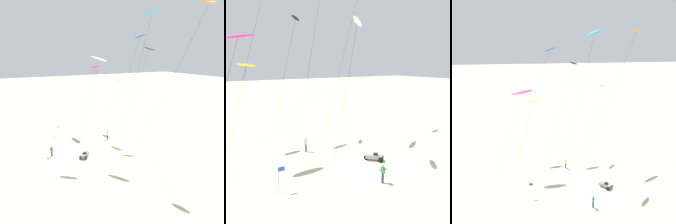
{
  "view_description": "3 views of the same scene",
  "coord_description": "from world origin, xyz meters",
  "views": [
    {
      "loc": [
        30.16,
        -9.19,
        14.72
      ],
      "look_at": [
        -1.31,
        7.54,
        5.62
      ],
      "focal_mm": 35.9,
      "sensor_mm": 36.0,
      "label": 1
    },
    {
      "loc": [
        -14.89,
        -17.6,
        10.06
      ],
      "look_at": [
        -0.69,
        5.51,
        4.73
      ],
      "focal_mm": 40.41,
      "sensor_mm": 36.0,
      "label": 2
    },
    {
      "loc": [
        -8.08,
        -32.65,
        22.29
      ],
      "look_at": [
        -3.96,
        6.94,
        9.73
      ],
      "focal_mm": 45.42,
      "sensor_mm": 36.0,
      "label": 3
    }
  ],
  "objects": [
    {
      "name": "ground_plane",
      "position": [
        0.0,
        0.0,
        0.0
      ],
      "size": [
        260.0,
        260.0,
        0.0
      ],
      "primitive_type": "plane",
      "color": "beige"
    },
    {
      "name": "kite_orange",
      "position": [
        9.12,
        15.45,
        20.64
      ],
      "size": [
        9.5,
        4.05,
        21.4
      ],
      "color": "orange",
      "rests_on": "ground"
    },
    {
      "name": "kite_yellow",
      "position": [
        -8.51,
        12.76,
        9.71
      ],
      "size": [
        3.98,
        1.68,
        10.15
      ],
      "color": "yellow",
      "rests_on": "ground"
    },
    {
      "name": "kite_black",
      "position": [
        -1.59,
        14.76,
        15.46
      ],
      "size": [
        5.72,
        2.88,
        16.13
      ],
      "color": "black",
      "rests_on": "ground"
    },
    {
      "name": "kite_magenta",
      "position": [
        -10.03,
        8.41,
        12.47
      ],
      "size": [
        6.06,
        2.67,
        12.99
      ],
      "color": "#D8339E",
      "rests_on": "ground"
    },
    {
      "name": "kite_blue",
      "position": [
        -5.6,
        15.57,
        17.72
      ],
      "size": [
        7.2,
        3.31,
        18.49
      ],
      "color": "blue",
      "rests_on": "ground"
    },
    {
      "name": "kite_cyan",
      "position": [
        1.5,
        12.75,
        20.7
      ],
      "size": [
        6.6,
        3.54,
        21.55
      ],
      "color": "#33BFE0",
      "rests_on": "ground"
    },
    {
      "name": "kite_white",
      "position": [
        0.83,
        4.25,
        14.05
      ],
      "size": [
        4.93,
        2.65,
        14.7
      ],
      "color": "white",
      "rests_on": "ground"
    },
    {
      "name": "kite_flyer_nearest",
      "position": [
        -3.6,
        7.83,
        0.89
      ],
      "size": [
        0.73,
        0.73,
        1.67
      ],
      "color": "#4C4738",
      "rests_on": "ground"
    },
    {
      "name": "kite_flyer_middle",
      "position": [
        -1.26,
        -2.66,
        0.89
      ],
      "size": [
        0.51,
        0.53,
        1.67
      ],
      "color": "navy",
      "rests_on": "ground"
    },
    {
      "name": "beach_buggy",
      "position": [
        1.38,
        1.59,
        0.43
      ],
      "size": [
        1.91,
        1.9,
        0.82
      ],
      "color": "gray",
      "rests_on": "ground"
    },
    {
      "name": "marker_flag",
      "position": [
        -9.15,
        0.42,
        1.49
      ],
      "size": [
        0.56,
        0.05,
        2.1
      ],
      "color": "gray",
      "rests_on": "ground"
    }
  ]
}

